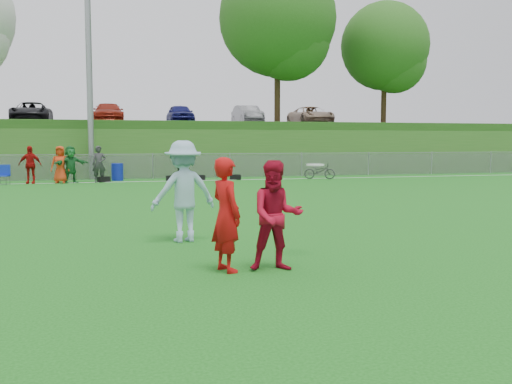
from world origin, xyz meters
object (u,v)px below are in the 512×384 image
object	(u,v)px
player_red_center	(276,216)
player_blue	(183,191)
bicycle	(320,171)
frisbee	(315,165)
player_red_left	(226,215)
recycling_bin	(117,172)

from	to	relation	value
player_red_center	player_blue	world-z (taller)	player_blue
player_red_center	player_blue	distance (m)	2.95
bicycle	frisbee	bearing A→B (deg)	-175.35
player_red_left	player_blue	bearing A→B (deg)	-12.58
recycling_bin	player_red_left	bearing A→B (deg)	-87.04
player_red_center	player_blue	size ratio (longest dim) A/B	0.85
player_red_left	bicycle	distance (m)	20.72
player_red_left	player_blue	distance (m)	2.66
player_red_center	recycling_bin	world-z (taller)	player_red_center
frisbee	bicycle	size ratio (longest dim) A/B	0.19
player_blue	recycling_bin	world-z (taller)	player_blue
bicycle	player_red_center	bearing A→B (deg)	-176.88
player_blue	bicycle	world-z (taller)	player_blue
player_blue	player_red_left	bearing A→B (deg)	86.15
player_red_center	recycling_bin	bearing A→B (deg)	102.90
recycling_bin	bicycle	size ratio (longest dim) A/B	0.54
player_red_center	player_blue	bearing A→B (deg)	117.54
recycling_bin	frisbee	bearing A→B (deg)	-82.24
player_red_center	frisbee	distance (m)	1.37
frisbee	player_red_left	bearing A→B (deg)	-158.87
player_red_left	frisbee	world-z (taller)	player_red_left
player_blue	bicycle	xyz separation A→B (m)	(9.09, 16.10, -0.55)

